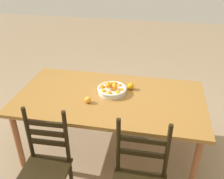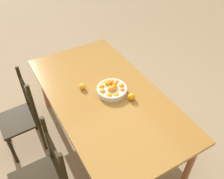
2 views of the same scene
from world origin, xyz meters
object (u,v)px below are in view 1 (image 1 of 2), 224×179
(orange_loose_0, at_px, (88,100))
(orange_loose_1, at_px, (131,86))
(dining_table, at_px, (110,101))
(chair_near_window, at_px, (46,168))
(fruit_bowl, at_px, (112,89))

(orange_loose_0, distance_m, orange_loose_1, 0.52)
(dining_table, distance_m, orange_loose_1, 0.29)
(chair_near_window, xyz_separation_m, fruit_bowl, (-0.40, -0.88, 0.32))
(orange_loose_1, bearing_deg, fruit_bowl, 31.52)
(fruit_bowl, height_order, orange_loose_0, fruit_bowl)
(dining_table, relative_size, orange_loose_1, 26.87)
(chair_near_window, height_order, orange_loose_1, chair_near_window)
(orange_loose_0, height_order, orange_loose_1, orange_loose_1)
(dining_table, xyz_separation_m, fruit_bowl, (-0.01, -0.08, 0.11))
(chair_near_window, bearing_deg, dining_table, 61.84)
(dining_table, height_order, chair_near_window, chair_near_window)
(chair_near_window, xyz_separation_m, orange_loose_0, (-0.21, -0.64, 0.31))
(chair_near_window, xyz_separation_m, orange_loose_1, (-0.59, -1.00, 0.31))
(orange_loose_0, relative_size, orange_loose_1, 0.92)
(dining_table, relative_size, orange_loose_0, 29.28)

